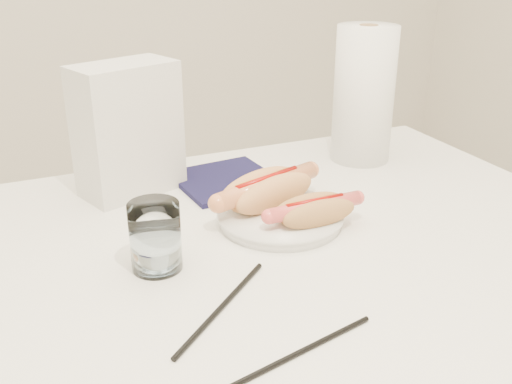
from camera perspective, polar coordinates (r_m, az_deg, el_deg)
name	(u,v)px	position (r m, az deg, el deg)	size (l,w,h in m)	color
table	(230,289)	(0.87, -2.51, -9.36)	(1.20, 0.80, 0.75)	white
plate	(280,219)	(0.92, 2.37, -2.61)	(0.19, 0.19, 0.02)	white
hotdog_left	(267,191)	(0.93, 1.09, 0.15)	(0.20, 0.12, 0.05)	#E89F5C
hotdog_right	(314,211)	(0.88, 5.69, -1.82)	(0.15, 0.06, 0.04)	tan
water_glass	(155,237)	(0.79, -9.74, -4.28)	(0.07, 0.07, 0.09)	silver
chopstick_near	(222,307)	(0.72, -3.34, -11.04)	(0.01, 0.01, 0.21)	black
chopstick_far	(303,351)	(0.66, 4.58, -15.08)	(0.01, 0.01, 0.20)	black
napkin_box	(128,130)	(1.02, -12.34, 5.93)	(0.17, 0.09, 0.22)	silver
navy_napkin	(226,180)	(1.07, -2.94, 1.15)	(0.17, 0.17, 0.01)	#111033
paper_towel_roll	(364,95)	(1.16, 10.40, 9.26)	(0.12, 0.12, 0.26)	white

